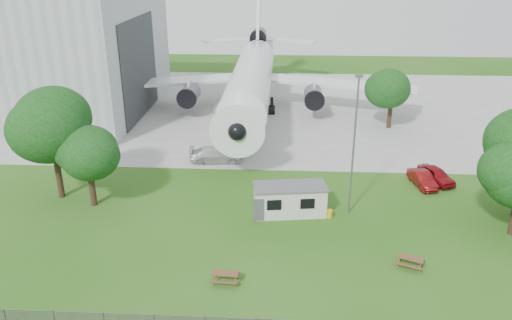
# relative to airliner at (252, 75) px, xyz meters

# --- Properties ---
(ground) EXTENTS (160.00, 160.00, 0.00)m
(ground) POSITION_rel_airliner_xyz_m (2.00, -35.86, -5.27)
(ground) COLOR #437329
(concrete_apron) EXTENTS (120.00, 46.00, 0.03)m
(concrete_apron) POSITION_rel_airliner_xyz_m (2.00, 2.14, -5.25)
(concrete_apron) COLOR #B7B7B2
(concrete_apron) RESTS_ON ground
(airliner) EXTENTS (46.36, 47.73, 17.69)m
(airliner) POSITION_rel_airliner_xyz_m (0.00, 0.00, 0.00)
(airliner) COLOR white
(airliner) RESTS_ON ground
(site_cabin) EXTENTS (6.91, 3.54, 2.62)m
(site_cabin) POSITION_rel_airliner_xyz_m (5.07, -30.08, -3.96)
(site_cabin) COLOR silver
(site_cabin) RESTS_ON ground
(picnic_west) EXTENTS (1.89, 1.61, 0.76)m
(picnic_west) POSITION_rel_airliner_xyz_m (0.62, -40.24, -5.27)
(picnic_west) COLOR brown
(picnic_west) RESTS_ON ground
(picnic_east) EXTENTS (2.26, 2.11, 0.76)m
(picnic_east) POSITION_rel_airliner_xyz_m (13.64, -37.69, -5.27)
(picnic_east) COLOR brown
(picnic_east) RESTS_ON ground
(lamp_mast) EXTENTS (0.16, 0.16, 12.00)m
(lamp_mast) POSITION_rel_airliner_xyz_m (10.20, -29.66, 0.73)
(lamp_mast) COLOR slate
(lamp_mast) RESTS_ON ground
(tree_west_big) EXTENTS (7.53, 7.53, 10.76)m
(tree_west_big) POSITION_rel_airliner_xyz_m (-15.96, -28.02, 1.72)
(tree_west_big) COLOR #382619
(tree_west_big) RESTS_ON ground
(tree_west_small) EXTENTS (6.29, 6.29, 8.01)m
(tree_west_small) POSITION_rel_airliner_xyz_m (-12.40, -29.46, -0.41)
(tree_west_small) COLOR #382619
(tree_west_small) RESTS_ON ground
(tree_far_apron) EXTENTS (6.09, 6.09, 8.38)m
(tree_far_apron) POSITION_rel_airliner_xyz_m (18.07, -6.20, 0.05)
(tree_far_apron) COLOR #382619
(tree_far_apron) RESTS_ON ground
(car_ne_hatch) EXTENTS (3.37, 4.77, 1.51)m
(car_ne_hatch) POSITION_rel_airliner_xyz_m (19.47, -22.90, -4.52)
(car_ne_hatch) COLOR maroon
(car_ne_hatch) RESTS_ON ground
(car_ne_sedan) EXTENTS (2.21, 4.40, 1.38)m
(car_ne_sedan) POSITION_rel_airliner_xyz_m (17.92, -23.84, -4.58)
(car_ne_sedan) COLOR maroon
(car_ne_sedan) RESTS_ON ground
(car_apron_van) EXTENTS (5.71, 2.74, 1.60)m
(car_apron_van) POSITION_rel_airliner_xyz_m (-2.83, -18.84, -4.47)
(car_apron_van) COLOR silver
(car_apron_van) RESTS_ON ground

